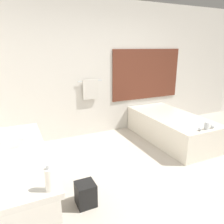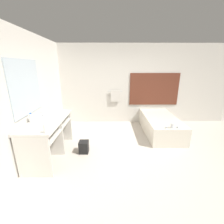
# 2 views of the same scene
# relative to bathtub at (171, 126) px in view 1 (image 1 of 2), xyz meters

# --- Properties ---
(ground_plane) EXTENTS (16.00, 16.00, 0.00)m
(ground_plane) POSITION_rel_bathtub_xyz_m (-1.06, -1.24, -0.28)
(ground_plane) COLOR beige
(ground_plane) RESTS_ON ground
(wall_back_with_blinds) EXTENTS (7.40, 0.13, 2.70)m
(wall_back_with_blinds) POSITION_rel_bathtub_xyz_m (-1.02, 0.98, 1.07)
(wall_back_with_blinds) COLOR silver
(wall_back_with_blinds) RESTS_ON ground_plane
(vanity_counter) EXTENTS (0.68, 1.53, 0.87)m
(vanity_counter) POSITION_rel_bathtub_xyz_m (-2.91, -1.17, 0.37)
(vanity_counter) COLOR silver
(vanity_counter) RESTS_ON ground_plane
(bathtub) EXTENTS (0.93, 1.89, 0.63)m
(bathtub) POSITION_rel_bathtub_xyz_m (0.00, 0.00, 0.00)
(bathtub) COLOR silver
(bathtub) RESTS_ON ground_plane
(soap_dispenser) EXTENTS (0.06, 0.06, 0.19)m
(soap_dispenser) POSITION_rel_bathtub_xyz_m (-2.66, -1.88, 0.68)
(soap_dispenser) COLOR white
(soap_dispenser) RESTS_ON vanity_counter
(waste_bin) EXTENTS (0.22, 0.22, 0.28)m
(waste_bin) POSITION_rel_bathtub_xyz_m (-2.17, -1.10, -0.14)
(waste_bin) COLOR black
(waste_bin) RESTS_ON ground_plane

